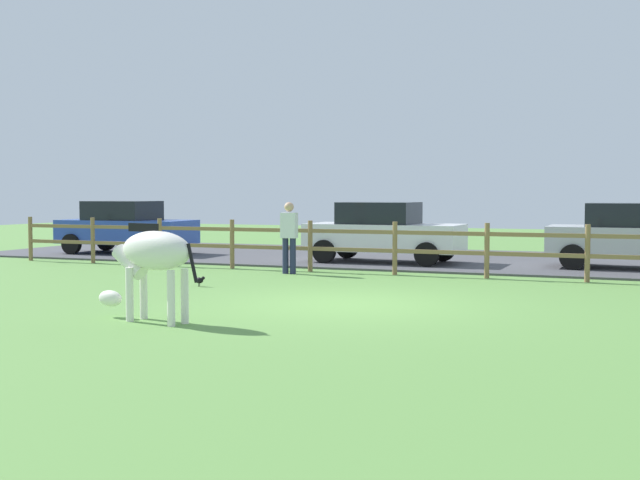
{
  "coord_description": "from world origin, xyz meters",
  "views": [
    {
      "loc": [
        4.6,
        -12.6,
        1.84
      ],
      "look_at": [
        -0.92,
        1.17,
        0.99
      ],
      "focal_mm": 45.56,
      "sensor_mm": 36.0,
      "label": 1
    }
  ],
  "objects_px": {
    "parked_car_silver": "(634,235)",
    "visitor_near_fence": "(289,234)",
    "zebra": "(152,258)",
    "parked_car_blue": "(126,227)",
    "parked_car_white": "(383,232)",
    "crow_on_grass": "(200,280)"
  },
  "relations": [
    {
      "from": "parked_car_silver",
      "to": "visitor_near_fence",
      "type": "relative_size",
      "value": 2.45
    },
    {
      "from": "zebra",
      "to": "visitor_near_fence",
      "type": "relative_size",
      "value": 1.17
    },
    {
      "from": "parked_car_blue",
      "to": "visitor_near_fence",
      "type": "distance_m",
      "value": 7.59
    },
    {
      "from": "parked_car_white",
      "to": "parked_car_silver",
      "type": "relative_size",
      "value": 1.0
    },
    {
      "from": "zebra",
      "to": "crow_on_grass",
      "type": "relative_size",
      "value": 8.94
    },
    {
      "from": "visitor_near_fence",
      "to": "crow_on_grass",
      "type": "bearing_deg",
      "value": -101.37
    },
    {
      "from": "crow_on_grass",
      "to": "parked_car_blue",
      "type": "xyz_separation_m",
      "value": [
        -6.21,
        6.33,
        0.72
      ]
    },
    {
      "from": "visitor_near_fence",
      "to": "parked_car_white",
      "type": "bearing_deg",
      "value": 69.14
    },
    {
      "from": "parked_car_blue",
      "to": "crow_on_grass",
      "type": "bearing_deg",
      "value": -45.54
    },
    {
      "from": "visitor_near_fence",
      "to": "parked_car_silver",
      "type": "bearing_deg",
      "value": 27.01
    },
    {
      "from": "parked_car_white",
      "to": "visitor_near_fence",
      "type": "relative_size",
      "value": 2.45
    },
    {
      "from": "parked_car_silver",
      "to": "visitor_near_fence",
      "type": "height_order",
      "value": "visitor_near_fence"
    },
    {
      "from": "crow_on_grass",
      "to": "visitor_near_fence",
      "type": "relative_size",
      "value": 0.13
    },
    {
      "from": "crow_on_grass",
      "to": "parked_car_blue",
      "type": "height_order",
      "value": "parked_car_blue"
    },
    {
      "from": "crow_on_grass",
      "to": "parked_car_white",
      "type": "bearing_deg",
      "value": 73.59
    },
    {
      "from": "parked_car_blue",
      "to": "parked_car_silver",
      "type": "bearing_deg",
      "value": 1.57
    },
    {
      "from": "crow_on_grass",
      "to": "parked_car_white",
      "type": "distance_m",
      "value": 6.54
    },
    {
      "from": "parked_car_white",
      "to": "parked_car_blue",
      "type": "bearing_deg",
      "value": 179.3
    },
    {
      "from": "visitor_near_fence",
      "to": "zebra",
      "type": "bearing_deg",
      "value": -81.78
    },
    {
      "from": "parked_car_blue",
      "to": "parked_car_silver",
      "type": "height_order",
      "value": "same"
    },
    {
      "from": "parked_car_silver",
      "to": "parked_car_white",
      "type": "bearing_deg",
      "value": -175.43
    },
    {
      "from": "zebra",
      "to": "visitor_near_fence",
      "type": "distance_m",
      "value": 7.17
    }
  ]
}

